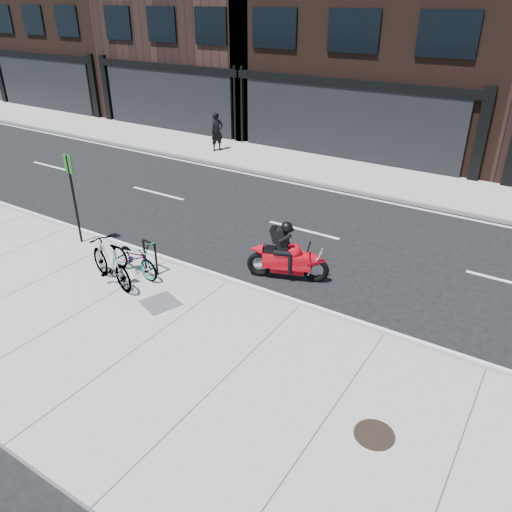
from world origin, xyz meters
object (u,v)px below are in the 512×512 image
Objects in this scene: bicycle_front at (134,257)px; motorcycle at (291,256)px; utility_grate at (160,303)px; pedestrian at (217,132)px; manhole_cover at (374,435)px; bicycle_rear at (111,262)px; sign_post at (73,191)px; bike_rack at (150,254)px.

bicycle_front is 3.94m from motorcycle.
bicycle_front reaches higher than utility_grate.
bicycle_front is 1.70m from utility_grate.
manhole_cover is at bearing -114.31° from pedestrian.
bicycle_front is at bearing 165.96° from manhole_cover.
motorcycle is 2.69× the size of utility_grate.
utility_grate is (1.60, -0.07, -0.56)m from bicycle_rear.
sign_post is (-5.98, -1.59, 1.02)m from motorcycle.
motorcycle reaches higher than bike_rack.
bicycle_rear is 2.51× the size of utility_grate.
bicycle_rear is 2.93m from sign_post.
bicycle_rear is at bearing -134.88° from pedestrian.
motorcycle is at bearing 133.74° from manhole_cover.
bicycle_rear is 0.74× the size of sign_post.
bike_rack is 1.29× the size of manhole_cover.
sign_post is at bearing 166.82° from manhole_cover.
bicycle_rear is (-0.12, -0.63, 0.11)m from bicycle_front.
bike_rack is at bearing 140.28° from utility_grate.
bike_rack is 0.49× the size of bicycle_front.
bicycle_rear reaches higher than utility_grate.
sign_post is at bearing 85.64° from bicycle_front.
pedestrian reaches higher than bike_rack.
motorcycle is at bearing -113.72° from pedestrian.
bike_rack is 0.42× the size of motorcycle.
motorcycle is 5.35m from manhole_cover.
motorcycle is at bearing 21.22° from sign_post.
bicycle_rear is at bearing -17.98° from sign_post.
bicycle_front is at bearing -175.39° from bicycle_rear.
bicycle_front is (-0.27, -0.31, -0.05)m from bike_rack.
pedestrian is 2.58× the size of manhole_cover.
motorcycle is 3.05× the size of manhole_cover.
pedestrian reaches higher than motorcycle.
manhole_cover is 0.26× the size of sign_post.
bicycle_rear is 1.70m from utility_grate.
utility_grate is at bearing -10.02° from sign_post.
manhole_cover is (3.69, -3.85, -0.50)m from motorcycle.
manhole_cover is at bearing -66.57° from motorcycle.
bicycle_front is 1.01× the size of pedestrian.
bicycle_rear is 12.10m from pedestrian.
manhole_cover is 10.04m from sign_post.
pedestrian is at bearing 110.47° from sign_post.
bike_rack is 0.41m from bicycle_front.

